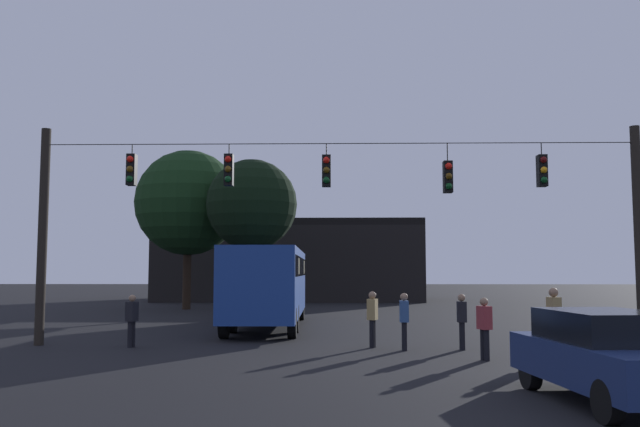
{
  "coord_description": "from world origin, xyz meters",
  "views": [
    {
      "loc": [
        -0.12,
        -4.5,
        2.18
      ],
      "look_at": [
        -0.6,
        18.12,
        4.16
      ],
      "focal_mm": 37.14,
      "sensor_mm": 36.0,
      "label": 1
    }
  ],
  "objects_px": {
    "car_near_right": "(608,355)",
    "pedestrian_far_side": "(132,318)",
    "pedestrian_trailing": "(484,325)",
    "pedestrian_crossing_right": "(404,318)",
    "city_bus": "(269,279)",
    "pedestrian_near_bus": "(462,318)",
    "tree_behind_building": "(252,205)",
    "tree_left_silhouette": "(188,203)",
    "pedestrian_crossing_left": "(372,316)",
    "pedestrian_crossing_center": "(554,318)"
  },
  "relations": [
    {
      "from": "tree_left_silhouette",
      "to": "tree_behind_building",
      "type": "relative_size",
      "value": 1.13
    },
    {
      "from": "car_near_right",
      "to": "tree_behind_building",
      "type": "distance_m",
      "value": 26.02
    },
    {
      "from": "pedestrian_near_bus",
      "to": "pedestrian_trailing",
      "type": "bearing_deg",
      "value": -86.65
    },
    {
      "from": "city_bus",
      "to": "tree_behind_building",
      "type": "bearing_deg",
      "value": 101.39
    },
    {
      "from": "pedestrian_crossing_right",
      "to": "tree_behind_building",
      "type": "height_order",
      "value": "tree_behind_building"
    },
    {
      "from": "pedestrian_crossing_left",
      "to": "pedestrian_crossing_center",
      "type": "bearing_deg",
      "value": -26.33
    },
    {
      "from": "city_bus",
      "to": "tree_behind_building",
      "type": "relative_size",
      "value": 1.35
    },
    {
      "from": "pedestrian_crossing_left",
      "to": "pedestrian_far_side",
      "type": "bearing_deg",
      "value": -179.75
    },
    {
      "from": "pedestrian_trailing",
      "to": "tree_behind_building",
      "type": "distance_m",
      "value": 20.92
    },
    {
      "from": "city_bus",
      "to": "pedestrian_crossing_left",
      "type": "relative_size",
      "value": 6.88
    },
    {
      "from": "pedestrian_crossing_right",
      "to": "pedestrian_far_side",
      "type": "xyz_separation_m",
      "value": [
        -7.79,
        0.65,
        -0.05
      ]
    },
    {
      "from": "pedestrian_near_bus",
      "to": "tree_behind_building",
      "type": "distance_m",
      "value": 18.92
    },
    {
      "from": "car_near_right",
      "to": "city_bus",
      "type": "bearing_deg",
      "value": 115.85
    },
    {
      "from": "pedestrian_crossing_center",
      "to": "pedestrian_crossing_right",
      "type": "xyz_separation_m",
      "value": [
        -3.63,
        1.53,
        -0.12
      ]
    },
    {
      "from": "pedestrian_trailing",
      "to": "pedestrian_crossing_center",
      "type": "bearing_deg",
      "value": 14.36
    },
    {
      "from": "pedestrian_trailing",
      "to": "tree_left_silhouette",
      "type": "relative_size",
      "value": 0.17
    },
    {
      "from": "pedestrian_trailing",
      "to": "pedestrian_crossing_right",
      "type": "bearing_deg",
      "value": 131.15
    },
    {
      "from": "tree_left_silhouette",
      "to": "pedestrian_crossing_left",
      "type": "bearing_deg",
      "value": -63.16
    },
    {
      "from": "pedestrian_trailing",
      "to": "tree_behind_building",
      "type": "height_order",
      "value": "tree_behind_building"
    },
    {
      "from": "pedestrian_far_side",
      "to": "tree_left_silhouette",
      "type": "distance_m",
      "value": 19.93
    },
    {
      "from": "city_bus",
      "to": "tree_left_silhouette",
      "type": "distance_m",
      "value": 14.31
    },
    {
      "from": "city_bus",
      "to": "pedestrian_crossing_center",
      "type": "xyz_separation_m",
      "value": [
        8.11,
        -8.91,
        -0.86
      ]
    },
    {
      "from": "pedestrian_crossing_left",
      "to": "tree_behind_building",
      "type": "height_order",
      "value": "tree_behind_building"
    },
    {
      "from": "car_near_right",
      "to": "pedestrian_crossing_left",
      "type": "xyz_separation_m",
      "value": [
        -3.46,
        7.95,
        0.11
      ]
    },
    {
      "from": "city_bus",
      "to": "pedestrian_near_bus",
      "type": "height_order",
      "value": "city_bus"
    },
    {
      "from": "pedestrian_crossing_center",
      "to": "pedestrian_far_side",
      "type": "distance_m",
      "value": 11.62
    },
    {
      "from": "pedestrian_crossing_left",
      "to": "pedestrian_far_side",
      "type": "relative_size",
      "value": 1.07
    },
    {
      "from": "city_bus",
      "to": "car_near_right",
      "type": "distance_m",
      "value": 16.32
    },
    {
      "from": "pedestrian_crossing_right",
      "to": "pedestrian_near_bus",
      "type": "xyz_separation_m",
      "value": [
        1.63,
        0.2,
        -0.02
      ]
    },
    {
      "from": "pedestrian_crossing_center",
      "to": "pedestrian_near_bus",
      "type": "distance_m",
      "value": 2.65
    },
    {
      "from": "pedestrian_crossing_right",
      "to": "tree_left_silhouette",
      "type": "distance_m",
      "value": 22.88
    },
    {
      "from": "pedestrian_crossing_right",
      "to": "pedestrian_near_bus",
      "type": "height_order",
      "value": "pedestrian_crossing_right"
    },
    {
      "from": "pedestrian_crossing_right",
      "to": "tree_left_silhouette",
      "type": "height_order",
      "value": "tree_left_silhouette"
    },
    {
      "from": "car_near_right",
      "to": "pedestrian_crossing_center",
      "type": "distance_m",
      "value": 5.83
    },
    {
      "from": "pedestrian_near_bus",
      "to": "pedestrian_trailing",
      "type": "height_order",
      "value": "pedestrian_near_bus"
    },
    {
      "from": "pedestrian_crossing_center",
      "to": "pedestrian_trailing",
      "type": "relative_size",
      "value": 1.15
    },
    {
      "from": "pedestrian_near_bus",
      "to": "pedestrian_crossing_left",
      "type": "bearing_deg",
      "value": 169.07
    },
    {
      "from": "tree_behind_building",
      "to": "pedestrian_far_side",
      "type": "bearing_deg",
      "value": -95.15
    },
    {
      "from": "pedestrian_trailing",
      "to": "tree_left_silhouette",
      "type": "distance_m",
      "value": 25.44
    },
    {
      "from": "city_bus",
      "to": "tree_left_silhouette",
      "type": "xyz_separation_m",
      "value": [
        -5.97,
        12.29,
        4.28
      ]
    },
    {
      "from": "car_near_right",
      "to": "pedestrian_near_bus",
      "type": "height_order",
      "value": "pedestrian_near_bus"
    },
    {
      "from": "tree_left_silhouette",
      "to": "city_bus",
      "type": "bearing_deg",
      "value": -64.09
    },
    {
      "from": "car_near_right",
      "to": "pedestrian_far_side",
      "type": "distance_m",
      "value": 13.08
    },
    {
      "from": "city_bus",
      "to": "pedestrian_crossing_left",
      "type": "distance_m",
      "value": 7.69
    },
    {
      "from": "pedestrian_crossing_center",
      "to": "pedestrian_trailing",
      "type": "xyz_separation_m",
      "value": [
        -1.87,
        -0.48,
        -0.15
      ]
    },
    {
      "from": "tree_left_silhouette",
      "to": "pedestrian_trailing",
      "type": "bearing_deg",
      "value": -60.62
    },
    {
      "from": "pedestrian_crossing_center",
      "to": "pedestrian_far_side",
      "type": "xyz_separation_m",
      "value": [
        -11.42,
        2.18,
        -0.17
      ]
    },
    {
      "from": "pedestrian_crossing_left",
      "to": "pedestrian_near_bus",
      "type": "height_order",
      "value": "pedestrian_crossing_left"
    },
    {
      "from": "pedestrian_crossing_left",
      "to": "pedestrian_trailing",
      "type": "bearing_deg",
      "value": -45.98
    },
    {
      "from": "tree_left_silhouette",
      "to": "car_near_right",
      "type": "bearing_deg",
      "value": -64.13
    }
  ]
}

